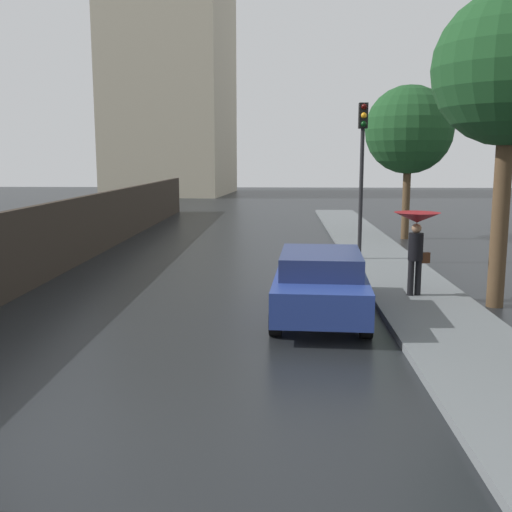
% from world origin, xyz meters
% --- Properties ---
extents(ground, '(120.00, 120.00, 0.00)m').
position_xyz_m(ground, '(0.00, 0.00, 0.00)').
color(ground, black).
extents(car_blue_mid_road, '(2.05, 4.44, 1.38)m').
position_xyz_m(car_blue_mid_road, '(2.75, 6.06, 0.73)').
color(car_blue_mid_road, navy).
rests_on(car_blue_mid_road, ground).
extents(pedestrian_with_umbrella_near, '(1.02, 1.02, 1.88)m').
position_xyz_m(pedestrian_with_umbrella_near, '(4.97, 7.51, 1.64)').
color(pedestrian_with_umbrella_near, black).
rests_on(pedestrian_with_umbrella_near, sidewalk_strip).
extents(traffic_light, '(0.26, 0.39, 4.70)m').
position_xyz_m(traffic_light, '(4.37, 12.50, 3.37)').
color(traffic_light, black).
rests_on(traffic_light, sidewalk_strip).
extents(street_tree_near, '(3.18, 3.18, 6.64)m').
position_xyz_m(street_tree_near, '(6.64, 7.08, 5.00)').
color(street_tree_near, '#4C3823').
rests_on(street_tree_near, ground).
extents(street_tree_mid, '(3.43, 3.43, 6.02)m').
position_xyz_m(street_tree_mid, '(6.91, 18.18, 4.29)').
color(street_tree_mid, '#4C3823').
rests_on(street_tree_mid, ground).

